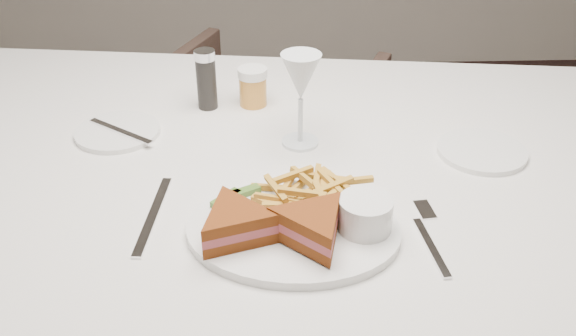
{
  "coord_description": "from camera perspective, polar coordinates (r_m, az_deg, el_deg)",
  "views": [
    {
      "loc": [
        -0.18,
        -0.69,
        1.34
      ],
      "look_at": [
        -0.15,
        0.18,
        0.8
      ],
      "focal_mm": 40.0,
      "sensor_mm": 36.0,
      "label": 1
    }
  ],
  "objects": [
    {
      "name": "table_setting",
      "position": [
        1.02,
        0.32,
        -0.89
      ],
      "size": [
        0.83,
        0.67,
        0.18
      ],
      "color": "white",
      "rests_on": "table"
    },
    {
      "name": "chair_far",
      "position": [
        2.0,
        -2.56,
        1.64
      ],
      "size": [
        0.84,
        0.81,
        0.67
      ],
      "primitive_type": "imported",
      "rotation": [
        0.0,
        0.0,
        2.73
      ],
      "color": "#49352C",
      "rests_on": "ground"
    },
    {
      "name": "table",
      "position": [
        1.33,
        -0.09,
        -14.49
      ],
      "size": [
        1.71,
        1.25,
        0.75
      ],
      "primitive_type": "cube",
      "rotation": [
        0.0,
        0.0,
        -0.12
      ],
      "color": "silver",
      "rests_on": "ground"
    }
  ]
}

